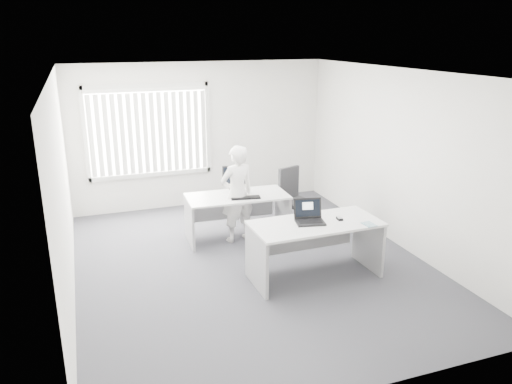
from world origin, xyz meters
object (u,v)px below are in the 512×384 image
object	(u,v)px
person	(237,194)
monitor	(235,178)
office_chair	(294,209)
desk_near	(315,238)
desk_far	(237,207)
laptop	(311,213)

from	to	relation	value
person	monitor	bearing A→B (deg)	-114.46
person	office_chair	bearing A→B (deg)	-178.64
desk_near	office_chair	distance (m)	1.97
desk_far	monitor	world-z (taller)	monitor
office_chair	laptop	size ratio (longest dim) A/B	2.71
person	desk_far	bearing A→B (deg)	-118.83
laptop	monitor	xyz separation A→B (m)	(-0.46, 1.98, 0.00)
desk_far	laptop	distance (m)	1.82
desk_far	monitor	xyz separation A→B (m)	(0.05, 0.28, 0.42)
monitor	office_chair	bearing A→B (deg)	6.80
person	laptop	distance (m)	1.71
desk_far	monitor	bearing A→B (deg)	81.11
office_chair	desk_near	bearing A→B (deg)	-124.01
person	laptop	size ratio (longest dim) A/B	4.15
desk_near	desk_far	distance (m)	1.80
office_chair	person	distance (m)	1.27
person	desk_near	bearing A→B (deg)	98.99
desk_near	monitor	distance (m)	2.09
desk_near	person	size ratio (longest dim) A/B	1.12
desk_far	monitor	size ratio (longest dim) A/B	3.94
desk_near	desk_far	bearing A→B (deg)	107.99
desk_far	office_chair	xyz separation A→B (m)	(1.12, 0.18, -0.22)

